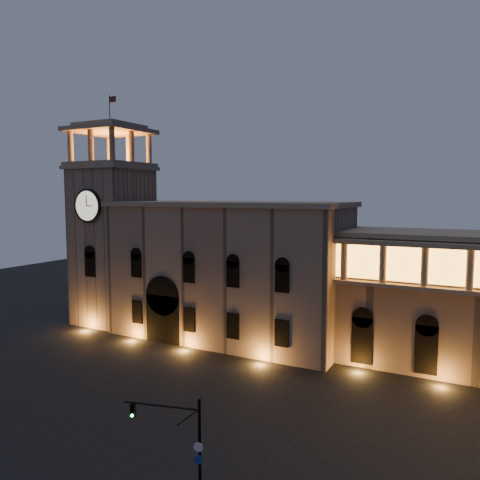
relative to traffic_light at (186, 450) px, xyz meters
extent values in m
plane|color=black|center=(-12.16, 8.49, -3.59)|extent=(160.00, 160.00, 0.00)
cube|color=#846956|center=(-14.16, 30.49, 4.91)|extent=(30.00, 12.00, 17.00)
cube|color=gray|center=(-14.16, 30.49, 13.71)|extent=(30.80, 12.80, 0.60)
cube|color=black|center=(-20.16, 25.09, -0.59)|extent=(5.00, 1.40, 6.00)
cylinder|color=black|center=(-20.16, 25.09, 2.41)|extent=(5.00, 1.40, 5.00)
cube|color=#FFA032|center=(-20.16, 24.89, -0.79)|extent=(4.20, 0.20, 5.00)
cube|color=#846956|center=(-32.66, 29.49, 7.41)|extent=(9.00, 9.00, 22.00)
cube|color=gray|center=(-32.66, 29.49, 18.66)|extent=(9.80, 9.80, 0.50)
cylinder|color=black|center=(-32.66, 24.81, 13.41)|extent=(4.60, 0.35, 4.60)
cylinder|color=beige|center=(-32.66, 24.67, 13.41)|extent=(4.00, 0.12, 4.00)
cube|color=gray|center=(-32.66, 29.49, 19.16)|extent=(9.40, 9.40, 0.50)
cube|color=#FFA032|center=(-32.66, 29.49, 19.46)|extent=(6.80, 6.80, 0.15)
cylinder|color=gray|center=(-36.46, 25.69, 21.51)|extent=(0.76, 0.76, 4.20)
cylinder|color=gray|center=(-32.66, 25.69, 21.51)|extent=(0.76, 0.76, 4.20)
cylinder|color=gray|center=(-28.86, 25.69, 21.51)|extent=(0.76, 0.76, 4.20)
cylinder|color=gray|center=(-36.46, 33.29, 21.51)|extent=(0.76, 0.76, 4.20)
cylinder|color=gray|center=(-32.66, 33.29, 21.51)|extent=(0.76, 0.76, 4.20)
cylinder|color=gray|center=(-28.86, 33.29, 21.51)|extent=(0.76, 0.76, 4.20)
cylinder|color=gray|center=(-36.46, 29.49, 21.51)|extent=(0.76, 0.76, 4.20)
cylinder|color=gray|center=(-28.86, 29.49, 21.51)|extent=(0.76, 0.76, 4.20)
cube|color=gray|center=(-32.66, 29.49, 23.91)|extent=(9.80, 9.80, 0.60)
cube|color=gray|center=(-32.66, 29.49, 24.51)|extent=(7.50, 7.50, 0.60)
cylinder|color=black|center=(-32.66, 29.49, 26.81)|extent=(0.10, 0.10, 4.00)
plane|color=maroon|center=(-32.06, 29.49, 28.21)|extent=(1.20, 0.00, 1.20)
cylinder|color=gray|center=(1.84, 26.99, 7.91)|extent=(0.70, 0.70, 4.00)
cylinder|color=gray|center=(5.84, 26.99, 7.91)|extent=(0.70, 0.70, 4.00)
cylinder|color=gray|center=(9.84, 26.99, 7.91)|extent=(0.70, 0.70, 4.00)
cylinder|color=gray|center=(13.84, 26.99, 7.91)|extent=(0.70, 0.70, 4.00)
cylinder|color=black|center=(0.81, 0.21, -0.29)|extent=(0.19, 0.19, 6.61)
sphere|color=black|center=(0.81, 0.21, 3.11)|extent=(0.26, 0.26, 0.26)
cylinder|color=black|center=(-1.48, -0.36, 2.55)|extent=(4.61, 1.26, 0.11)
cube|color=black|center=(-3.22, -0.80, 2.08)|extent=(0.34, 0.33, 0.80)
cylinder|color=#0CE53F|center=(-3.18, -0.95, 1.81)|extent=(0.18, 0.11, 0.17)
cylinder|color=silver|center=(0.80, 0.07, 0.38)|extent=(0.56, 0.18, 0.57)
cylinder|color=navy|center=(0.80, 0.07, -0.38)|extent=(0.56, 0.18, 0.57)
camera|label=1|loc=(14.85, -21.52, 14.86)|focal=35.00mm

